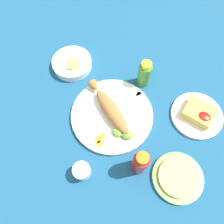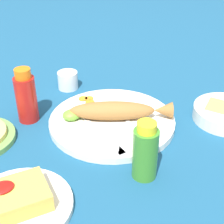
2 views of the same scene
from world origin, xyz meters
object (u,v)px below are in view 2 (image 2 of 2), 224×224
fried_fish (119,111)px  hot_sauce_bottle_green (145,152)px  fork_near (125,135)px  fork_far (105,137)px  side_plate_fries (19,206)px  salt_cup (68,81)px  main_plate (112,121)px  hot_sauce_bottle_red (26,97)px

fried_fish → hot_sauce_bottle_green: size_ratio=1.95×
fork_near → fork_far: 0.05m
fork_near → side_plate_fries: 0.30m
hot_sauce_bottle_green → salt_cup: (0.01, -0.45, -0.04)m
main_plate → fork_near: fork_near is taller
salt_cup → fried_fish: bearing=101.2°
hot_sauce_bottle_red → hot_sauce_bottle_green: bearing=117.2°
main_plate → fork_far: bearing=52.3°
salt_cup → hot_sauce_bottle_red: bearing=39.1°
hot_sauce_bottle_red → main_plate: bearing=148.1°
main_plate → salt_cup: (0.03, -0.25, 0.01)m
fork_near → fork_far: bearing=-75.7°
fork_far → salt_cup: 0.31m
fork_near → salt_cup: salt_cup is taller
main_plate → fried_fish: fried_fish is taller
hot_sauce_bottle_green → salt_cup: bearing=-88.6°
fried_fish → fork_far: fried_fish is taller
main_plate → side_plate_fries: main_plate is taller
salt_cup → fork_near: bearing=95.0°
main_plate → hot_sauce_bottle_green: size_ratio=2.44×
hot_sauce_bottle_red → salt_cup: size_ratio=2.38×
fork_far → salt_cup: salt_cup is taller
fork_near → hot_sauce_bottle_green: size_ratio=1.20×
salt_cup → fork_far: bearing=86.7°
fried_fish → hot_sauce_bottle_green: (0.04, 0.20, 0.02)m
fork_near → hot_sauce_bottle_green: hot_sauce_bottle_green is taller
hot_sauce_bottle_red → side_plate_fries: bearing=72.7°
main_plate → hot_sauce_bottle_green: 0.22m
hot_sauce_bottle_red → hot_sauce_bottle_green: hot_sauce_bottle_red is taller
hot_sauce_bottle_red → hot_sauce_bottle_green: (-0.17, 0.33, -0.01)m
main_plate → side_plate_fries: 0.34m
hot_sauce_bottle_red → hot_sauce_bottle_green: 0.37m
fork_near → hot_sauce_bottle_red: hot_sauce_bottle_red is taller
main_plate → fried_fish: 0.04m
main_plate → hot_sauce_bottle_green: hot_sauce_bottle_green is taller
fork_near → fork_far: same height
main_plate → salt_cup: bearing=-82.0°
fried_fish → hot_sauce_bottle_green: hot_sauce_bottle_green is taller
fork_near → side_plate_fries: bearing=-36.5°
side_plate_fries → hot_sauce_bottle_red: bearing=-107.3°
fork_far → hot_sauce_bottle_green: hot_sauce_bottle_green is taller
fried_fish → fork_far: 0.09m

